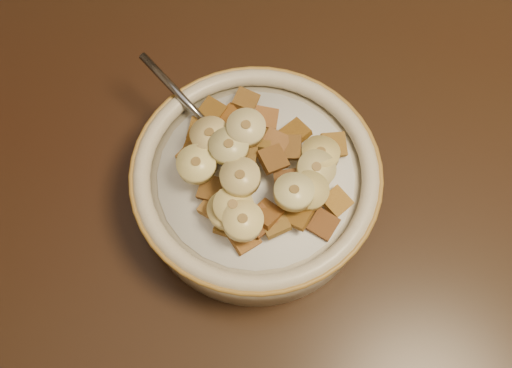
# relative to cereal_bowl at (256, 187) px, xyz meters

# --- Properties ---
(floor) EXTENTS (4.00, 4.50, 0.10)m
(floor) POSITION_rel_cereal_bowl_xyz_m (0.28, 0.09, -0.82)
(floor) COLOR #422816
(floor) RESTS_ON ground
(cereal_bowl) EXTENTS (0.20, 0.20, 0.05)m
(cereal_bowl) POSITION_rel_cereal_bowl_xyz_m (0.00, 0.00, 0.00)
(cereal_bowl) COLOR beige
(cereal_bowl) RESTS_ON table
(milk) EXTENTS (0.16, 0.16, 0.00)m
(milk) POSITION_rel_cereal_bowl_xyz_m (0.00, -0.00, 0.02)
(milk) COLOR white
(milk) RESTS_ON cereal_bowl
(spoon) EXTENTS (0.06, 0.05, 0.01)m
(spoon) POSITION_rel_cereal_bowl_xyz_m (-0.03, 0.02, 0.03)
(spoon) COLOR gray
(spoon) RESTS_ON cereal_bowl
(cereal_square_0) EXTENTS (0.02, 0.02, 0.01)m
(cereal_square_0) POSITION_rel_cereal_bowl_xyz_m (-0.03, -0.03, 0.04)
(cereal_square_0) COLOR brown
(cereal_square_0) RESTS_ON milk
(cereal_square_1) EXTENTS (0.03, 0.03, 0.01)m
(cereal_square_1) POSITION_rel_cereal_bowl_xyz_m (-0.04, 0.00, 0.04)
(cereal_square_1) COLOR brown
(cereal_square_1) RESTS_ON milk
(cereal_square_2) EXTENTS (0.03, 0.03, 0.01)m
(cereal_square_2) POSITION_rel_cereal_bowl_xyz_m (-0.05, 0.04, 0.03)
(cereal_square_2) COLOR brown
(cereal_square_2) RESTS_ON milk
(cereal_square_3) EXTENTS (0.02, 0.02, 0.01)m
(cereal_square_3) POSITION_rel_cereal_bowl_xyz_m (-0.05, 0.01, 0.03)
(cereal_square_3) COLOR #8E5B1B
(cereal_square_3) RESTS_ON milk
(cereal_square_4) EXTENTS (0.02, 0.02, 0.01)m
(cereal_square_4) POSITION_rel_cereal_bowl_xyz_m (0.01, 0.02, 0.04)
(cereal_square_4) COLOR #9A622F
(cereal_square_4) RESTS_ON milk
(cereal_square_5) EXTENTS (0.03, 0.03, 0.01)m
(cereal_square_5) POSITION_rel_cereal_bowl_xyz_m (0.02, -0.04, 0.04)
(cereal_square_5) COLOR brown
(cereal_square_5) RESTS_ON milk
(cereal_square_6) EXTENTS (0.03, 0.03, 0.01)m
(cereal_square_6) POSITION_rel_cereal_bowl_xyz_m (-0.04, 0.02, 0.04)
(cereal_square_6) COLOR #98591D
(cereal_square_6) RESTS_ON milk
(cereal_square_7) EXTENTS (0.02, 0.02, 0.01)m
(cereal_square_7) POSITION_rel_cereal_bowl_xyz_m (-0.03, 0.06, 0.03)
(cereal_square_7) COLOR brown
(cereal_square_7) RESTS_ON milk
(cereal_square_8) EXTENTS (0.02, 0.02, 0.01)m
(cereal_square_8) POSITION_rel_cereal_bowl_xyz_m (-0.00, 0.02, 0.04)
(cereal_square_8) COLOR brown
(cereal_square_8) RESTS_ON milk
(cereal_square_9) EXTENTS (0.03, 0.03, 0.01)m
(cereal_square_9) POSITION_rel_cereal_bowl_xyz_m (-0.05, -0.00, 0.03)
(cereal_square_9) COLOR #995F2A
(cereal_square_9) RESTS_ON milk
(cereal_square_10) EXTENTS (0.02, 0.02, 0.01)m
(cereal_square_10) POSITION_rel_cereal_bowl_xyz_m (-0.06, 0.03, 0.03)
(cereal_square_10) COLOR olive
(cereal_square_10) RESTS_ON milk
(cereal_square_11) EXTENTS (0.03, 0.03, 0.01)m
(cereal_square_11) POSITION_rel_cereal_bowl_xyz_m (0.02, -0.04, 0.03)
(cereal_square_11) COLOR brown
(cereal_square_11) RESTS_ON milk
(cereal_square_12) EXTENTS (0.03, 0.03, 0.01)m
(cereal_square_12) POSITION_rel_cereal_bowl_xyz_m (-0.02, -0.04, 0.03)
(cereal_square_12) COLOR olive
(cereal_square_12) RESTS_ON milk
(cereal_square_13) EXTENTS (0.03, 0.03, 0.01)m
(cereal_square_13) POSITION_rel_cereal_bowl_xyz_m (0.00, -0.05, 0.04)
(cereal_square_13) COLOR #935C2C
(cereal_square_13) RESTS_ON milk
(cereal_square_14) EXTENTS (0.03, 0.03, 0.01)m
(cereal_square_14) POSITION_rel_cereal_bowl_xyz_m (-0.02, 0.01, 0.04)
(cereal_square_14) COLOR olive
(cereal_square_14) RESTS_ON milk
(cereal_square_15) EXTENTS (0.02, 0.02, 0.01)m
(cereal_square_15) POSITION_rel_cereal_bowl_xyz_m (-0.01, -0.05, 0.03)
(cereal_square_15) COLOR brown
(cereal_square_15) RESTS_ON milk
(cereal_square_16) EXTENTS (0.02, 0.02, 0.01)m
(cereal_square_16) POSITION_rel_cereal_bowl_xyz_m (0.02, 0.02, 0.04)
(cereal_square_16) COLOR brown
(cereal_square_16) RESTS_ON milk
(cereal_square_17) EXTENTS (0.03, 0.03, 0.01)m
(cereal_square_17) POSITION_rel_cereal_bowl_xyz_m (0.03, -0.04, 0.03)
(cereal_square_17) COLOR brown
(cereal_square_17) RESTS_ON milk
(cereal_square_18) EXTENTS (0.03, 0.03, 0.01)m
(cereal_square_18) POSITION_rel_cereal_bowl_xyz_m (0.06, -0.03, 0.03)
(cereal_square_18) COLOR brown
(cereal_square_18) RESTS_ON milk
(cereal_square_19) EXTENTS (0.03, 0.03, 0.01)m
(cereal_square_19) POSITION_rel_cereal_bowl_xyz_m (0.03, -0.01, 0.04)
(cereal_square_19) COLOR brown
(cereal_square_19) RESTS_ON milk
(cereal_square_20) EXTENTS (0.02, 0.02, 0.01)m
(cereal_square_20) POSITION_rel_cereal_bowl_xyz_m (-0.01, 0.05, 0.03)
(cereal_square_20) COLOR #905B30
(cereal_square_20) RESTS_ON milk
(cereal_square_21) EXTENTS (0.03, 0.03, 0.01)m
(cereal_square_21) POSITION_rel_cereal_bowl_xyz_m (0.07, -0.01, 0.03)
(cereal_square_21) COLOR olive
(cereal_square_21) RESTS_ON milk
(cereal_square_22) EXTENTS (0.03, 0.03, 0.01)m
(cereal_square_22) POSITION_rel_cereal_bowl_xyz_m (0.06, 0.04, 0.03)
(cereal_square_22) COLOR brown
(cereal_square_22) RESTS_ON milk
(cereal_square_23) EXTENTS (0.02, 0.02, 0.01)m
(cereal_square_23) POSITION_rel_cereal_bowl_xyz_m (-0.01, 0.00, 0.05)
(cereal_square_23) COLOR brown
(cereal_square_23) RESTS_ON milk
(cereal_square_24) EXTENTS (0.03, 0.03, 0.01)m
(cereal_square_24) POSITION_rel_cereal_bowl_xyz_m (0.01, -0.06, 0.03)
(cereal_square_24) COLOR olive
(cereal_square_24) RESTS_ON milk
(cereal_square_25) EXTENTS (0.03, 0.02, 0.01)m
(cereal_square_25) POSITION_rel_cereal_bowl_xyz_m (0.04, -0.03, 0.04)
(cereal_square_25) COLOR brown
(cereal_square_25) RESTS_ON milk
(cereal_square_26) EXTENTS (0.03, 0.03, 0.01)m
(cereal_square_26) POSITION_rel_cereal_bowl_xyz_m (0.01, 0.01, 0.05)
(cereal_square_26) COLOR brown
(cereal_square_26) RESTS_ON milk
(cereal_square_27) EXTENTS (0.03, 0.03, 0.01)m
(cereal_square_27) POSITION_rel_cereal_bowl_xyz_m (-0.00, -0.03, 0.04)
(cereal_square_27) COLOR brown
(cereal_square_27) RESTS_ON milk
(cereal_square_28) EXTENTS (0.03, 0.03, 0.01)m
(cereal_square_28) POSITION_rel_cereal_bowl_xyz_m (-0.03, 0.04, 0.03)
(cereal_square_28) COLOR brown
(cereal_square_28) RESTS_ON milk
(cereal_square_29) EXTENTS (0.03, 0.03, 0.01)m
(cereal_square_29) POSITION_rel_cereal_bowl_xyz_m (-0.04, 0.01, 0.03)
(cereal_square_29) COLOR brown
(cereal_square_29) RESTS_ON milk
(cereal_square_30) EXTENTS (0.03, 0.03, 0.01)m
(cereal_square_30) POSITION_rel_cereal_bowl_xyz_m (0.02, 0.04, 0.04)
(cereal_square_30) COLOR #95641D
(cereal_square_30) RESTS_ON milk
(banana_slice_0) EXTENTS (0.03, 0.03, 0.01)m
(banana_slice_0) POSITION_rel_cereal_bowl_xyz_m (0.05, -0.01, 0.04)
(banana_slice_0) COLOR #D7BF7C
(banana_slice_0) RESTS_ON milk
(banana_slice_1) EXTENTS (0.04, 0.04, 0.02)m
(banana_slice_1) POSITION_rel_cereal_bowl_xyz_m (0.03, -0.02, 0.05)
(banana_slice_1) COLOR #FEEEA6
(banana_slice_1) RESTS_ON milk
(banana_slice_2) EXTENTS (0.03, 0.03, 0.01)m
(banana_slice_2) POSITION_rel_cereal_bowl_xyz_m (0.00, -0.05, 0.05)
(banana_slice_2) COLOR #ECE093
(banana_slice_2) RESTS_ON milk
(banana_slice_3) EXTENTS (0.04, 0.04, 0.02)m
(banana_slice_3) POSITION_rel_cereal_bowl_xyz_m (0.05, 0.01, 0.04)
(banana_slice_3) COLOR #DFCD85
(banana_slice_3) RESTS_ON milk
(banana_slice_4) EXTENTS (0.04, 0.04, 0.02)m
(banana_slice_4) POSITION_rel_cereal_bowl_xyz_m (-0.01, -0.04, 0.05)
(banana_slice_4) COLOR #E2D77A
(banana_slice_4) RESTS_ON milk
(banana_slice_5) EXTENTS (0.04, 0.04, 0.01)m
(banana_slice_5) POSITION_rel_cereal_bowl_xyz_m (-0.01, 0.02, 0.06)
(banana_slice_5) COLOR beige
(banana_slice_5) RESTS_ON milk
(banana_slice_6) EXTENTS (0.04, 0.04, 0.01)m
(banana_slice_6) POSITION_rel_cereal_bowl_xyz_m (0.05, 0.02, 0.04)
(banana_slice_6) COLOR #EAC972
(banana_slice_6) RESTS_ON milk
(banana_slice_7) EXTENTS (0.04, 0.04, 0.01)m
(banana_slice_7) POSITION_rel_cereal_bowl_xyz_m (-0.02, 0.00, 0.06)
(banana_slice_7) COLOR beige
(banana_slice_7) RESTS_ON milk
(banana_slice_8) EXTENTS (0.04, 0.04, 0.01)m
(banana_slice_8) POSITION_rel_cereal_bowl_xyz_m (-0.04, 0.01, 0.05)
(banana_slice_8) COLOR tan
(banana_slice_8) RESTS_ON milk
(banana_slice_9) EXTENTS (0.04, 0.04, 0.02)m
(banana_slice_9) POSITION_rel_cereal_bowl_xyz_m (-0.01, -0.04, 0.04)
(banana_slice_9) COLOR #FFE884
(banana_slice_9) RESTS_ON milk
(banana_slice_10) EXTENTS (0.04, 0.04, 0.01)m
(banana_slice_10) POSITION_rel_cereal_bowl_xyz_m (-0.01, -0.02, 0.06)
(banana_slice_10) COLOR #DEC286
(banana_slice_10) RESTS_ON milk
(banana_slice_11) EXTENTS (0.04, 0.04, 0.01)m
(banana_slice_11) POSITION_rel_cereal_bowl_xyz_m (-0.04, -0.02, 0.05)
(banana_slice_11) COLOR #E1D078
(banana_slice_11) RESTS_ON milk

